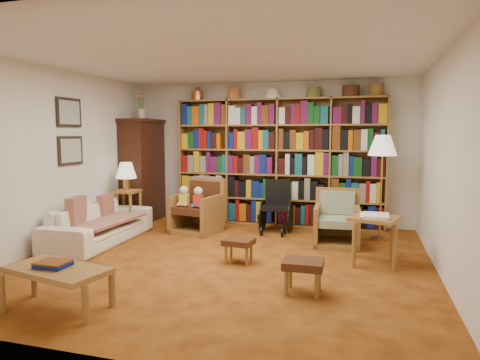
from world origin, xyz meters
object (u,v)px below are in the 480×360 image
at_px(armchair_sage, 337,223).
at_px(footstool_b, 303,266).
at_px(side_table_papers, 374,224).
at_px(sofa, 100,224).
at_px(floor_lamp, 382,150).
at_px(side_table_lamp, 127,201).
at_px(armchair_leather, 199,209).
at_px(coffee_table, 57,273).
at_px(wheelchair, 276,208).
at_px(footstool_a, 239,243).

bearing_deg(armchair_sage, footstool_b, -95.59).
relative_size(side_table_papers, footstool_b, 1.64).
xyz_separation_m(sofa, armchair_sage, (3.35, 0.89, 0.02)).
bearing_deg(sofa, floor_lamp, -73.76).
height_order(sofa, side_table_lamp, side_table_lamp).
distance_m(armchair_leather, coffee_table, 3.33).
distance_m(armchair_leather, armchair_sage, 2.24).
relative_size(wheelchair, footstool_b, 2.10).
height_order(wheelchair, coffee_table, wheelchair).
bearing_deg(wheelchair, footstool_a, -93.34).
height_order(armchair_leather, coffee_table, armchair_leather).
bearing_deg(armchair_leather, footstool_b, -48.50).
relative_size(side_table_papers, coffee_table, 0.64).
relative_size(armchair_leather, footstool_b, 2.17).
bearing_deg(side_table_lamp, coffee_table, -69.57).
distance_m(floor_lamp, footstool_b, 2.86).
distance_m(side_table_papers, footstool_a, 1.68).
bearing_deg(sofa, side_table_papers, -91.84).
distance_m(sofa, side_table_papers, 3.85).
bearing_deg(footstool_a, side_table_lamp, 150.82).
bearing_deg(footstool_b, side_table_papers, 60.41).
distance_m(armchair_leather, wheelchair, 1.27).
height_order(wheelchair, floor_lamp, floor_lamp).
xyz_separation_m(armchair_sage, coffee_table, (-2.28, -3.10, 0.04)).
bearing_deg(floor_lamp, wheelchair, 176.98).
distance_m(side_table_lamp, wheelchair, 2.50).
xyz_separation_m(armchair_leather, footstool_a, (1.12, -1.50, -0.12)).
relative_size(side_table_lamp, coffee_table, 0.63).
height_order(armchair_leather, footstool_b, armchair_leather).
relative_size(sofa, coffee_table, 1.86).
bearing_deg(footstool_b, coffee_table, -153.61).
relative_size(floor_lamp, footstool_b, 3.90).
height_order(armchair_sage, coffee_table, armchair_sage).
bearing_deg(side_table_papers, floor_lamp, 85.08).
height_order(floor_lamp, footstool_a, floor_lamp).
bearing_deg(wheelchair, side_table_lamp, -168.37).
bearing_deg(floor_lamp, footstool_a, -134.81).
xyz_separation_m(side_table_papers, footstool_b, (-0.69, -1.22, -0.22)).
relative_size(footstool_a, coffee_table, 0.37).
relative_size(sofa, side_table_lamp, 2.94).
bearing_deg(footstool_a, armchair_sage, 49.04).
relative_size(sofa, armchair_sage, 2.43).
xyz_separation_m(armchair_sage, floor_lamp, (0.60, 0.45, 1.06)).
distance_m(footstool_a, coffee_table, 2.17).
height_order(wheelchair, footstool_b, wheelchair).
bearing_deg(armchair_leather, side_table_lamp, -170.96).
height_order(wheelchair, side_table_papers, wheelchair).
bearing_deg(footstool_a, footstool_b, -41.18).
bearing_deg(footstool_a, coffee_table, -122.71).
distance_m(wheelchair, side_table_papers, 2.04).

